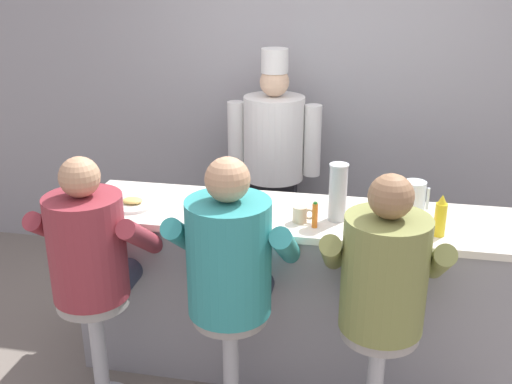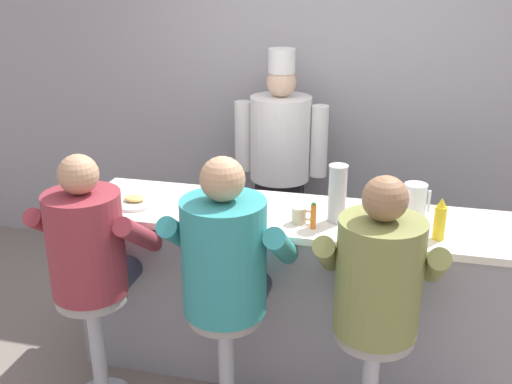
{
  "view_description": "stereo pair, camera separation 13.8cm",
  "coord_description": "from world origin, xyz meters",
  "px_view_note": "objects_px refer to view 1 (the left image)",
  "views": [
    {
      "loc": [
        0.35,
        -2.76,
        2.3
      ],
      "look_at": [
        -0.25,
        0.28,
        1.12
      ],
      "focal_mm": 42.0,
      "sensor_mm": 36.0,
      "label": 1
    },
    {
      "loc": [
        0.48,
        -2.73,
        2.3
      ],
      "look_at": [
        -0.25,
        0.28,
        1.12
      ],
      "focal_mm": 42.0,
      "sensor_mm": 36.0,
      "label": 2
    }
  ],
  "objects_px": {
    "diner_seated_teal": "(231,264)",
    "cook_in_whites_near": "(274,158)",
    "mustard_bottle_yellow": "(440,217)",
    "coffee_mug_tan": "(301,214)",
    "hot_sauce_bottle_orange": "(315,215)",
    "cup_stack_steel": "(338,192)",
    "cereal_bowl": "(215,209)",
    "breakfast_plate": "(133,204)",
    "diner_seated_olive": "(383,282)",
    "diner_seated_maroon": "(91,255)",
    "ketchup_bottle_red": "(388,215)",
    "water_pitcher_clear": "(414,200)"
  },
  "relations": [
    {
      "from": "breakfast_plate",
      "to": "diner_seated_maroon",
      "type": "relative_size",
      "value": 0.18
    },
    {
      "from": "mustard_bottle_yellow",
      "to": "diner_seated_olive",
      "type": "bearing_deg",
      "value": -124.79
    },
    {
      "from": "coffee_mug_tan",
      "to": "diner_seated_maroon",
      "type": "distance_m",
      "value": 1.11
    },
    {
      "from": "diner_seated_maroon",
      "to": "diner_seated_olive",
      "type": "height_order",
      "value": "diner_seated_olive"
    },
    {
      "from": "breakfast_plate",
      "to": "cup_stack_steel",
      "type": "relative_size",
      "value": 0.83
    },
    {
      "from": "breakfast_plate",
      "to": "diner_seated_teal",
      "type": "distance_m",
      "value": 0.83
    },
    {
      "from": "coffee_mug_tan",
      "to": "cook_in_whites_near",
      "type": "xyz_separation_m",
      "value": [
        -0.35,
        1.19,
        -0.08
      ]
    },
    {
      "from": "breakfast_plate",
      "to": "mustard_bottle_yellow",
      "type": "bearing_deg",
      "value": -2.48
    },
    {
      "from": "hot_sauce_bottle_orange",
      "to": "breakfast_plate",
      "type": "distance_m",
      "value": 1.06
    },
    {
      "from": "coffee_mug_tan",
      "to": "cup_stack_steel",
      "type": "bearing_deg",
      "value": 19.47
    },
    {
      "from": "diner_seated_teal",
      "to": "water_pitcher_clear",
      "type": "bearing_deg",
      "value": 34.58
    },
    {
      "from": "mustard_bottle_yellow",
      "to": "coffee_mug_tan",
      "type": "height_order",
      "value": "mustard_bottle_yellow"
    },
    {
      "from": "breakfast_plate",
      "to": "diner_seated_maroon",
      "type": "height_order",
      "value": "diner_seated_maroon"
    },
    {
      "from": "mustard_bottle_yellow",
      "to": "diner_seated_olive",
      "type": "relative_size",
      "value": 0.15
    },
    {
      "from": "ketchup_bottle_red",
      "to": "water_pitcher_clear",
      "type": "relative_size",
      "value": 1.27
    },
    {
      "from": "coffee_mug_tan",
      "to": "diner_seated_teal",
      "type": "relative_size",
      "value": 0.08
    },
    {
      "from": "breakfast_plate",
      "to": "diner_seated_teal",
      "type": "relative_size",
      "value": 0.18
    },
    {
      "from": "cereal_bowl",
      "to": "coffee_mug_tan",
      "type": "bearing_deg",
      "value": -4.06
    },
    {
      "from": "cup_stack_steel",
      "to": "cook_in_whites_near",
      "type": "distance_m",
      "value": 1.26
    },
    {
      "from": "diner_seated_maroon",
      "to": "diner_seated_teal",
      "type": "bearing_deg",
      "value": 0.19
    },
    {
      "from": "diner_seated_olive",
      "to": "cook_in_whites_near",
      "type": "bearing_deg",
      "value": 116.12
    },
    {
      "from": "hot_sauce_bottle_orange",
      "to": "cup_stack_steel",
      "type": "distance_m",
      "value": 0.19
    },
    {
      "from": "hot_sauce_bottle_orange",
      "to": "cook_in_whites_near",
      "type": "bearing_deg",
      "value": 108.97
    },
    {
      "from": "cereal_bowl",
      "to": "cook_in_whites_near",
      "type": "distance_m",
      "value": 1.16
    },
    {
      "from": "ketchup_bottle_red",
      "to": "breakfast_plate",
      "type": "relative_size",
      "value": 0.99
    },
    {
      "from": "coffee_mug_tan",
      "to": "cook_in_whites_near",
      "type": "relative_size",
      "value": 0.07
    },
    {
      "from": "breakfast_plate",
      "to": "cup_stack_steel",
      "type": "height_order",
      "value": "cup_stack_steel"
    },
    {
      "from": "mustard_bottle_yellow",
      "to": "coffee_mug_tan",
      "type": "distance_m",
      "value": 0.72
    },
    {
      "from": "mustard_bottle_yellow",
      "to": "water_pitcher_clear",
      "type": "relative_size",
      "value": 1.08
    },
    {
      "from": "cup_stack_steel",
      "to": "cook_in_whites_near",
      "type": "bearing_deg",
      "value": 115.5
    },
    {
      "from": "ketchup_bottle_red",
      "to": "breakfast_plate",
      "type": "xyz_separation_m",
      "value": [
        -1.43,
        0.14,
        -0.11
      ]
    },
    {
      "from": "hot_sauce_bottle_orange",
      "to": "diner_seated_olive",
      "type": "bearing_deg",
      "value": -45.41
    },
    {
      "from": "cup_stack_steel",
      "to": "diner_seated_teal",
      "type": "height_order",
      "value": "diner_seated_teal"
    },
    {
      "from": "hot_sauce_bottle_orange",
      "to": "cup_stack_steel",
      "type": "bearing_deg",
      "value": 48.79
    },
    {
      "from": "hot_sauce_bottle_orange",
      "to": "water_pitcher_clear",
      "type": "bearing_deg",
      "value": 25.17
    },
    {
      "from": "cereal_bowl",
      "to": "coffee_mug_tan",
      "type": "distance_m",
      "value": 0.49
    },
    {
      "from": "mustard_bottle_yellow",
      "to": "ketchup_bottle_red",
      "type": "bearing_deg",
      "value": -165.54
    },
    {
      "from": "water_pitcher_clear",
      "to": "diner_seated_teal",
      "type": "distance_m",
      "value": 1.08
    },
    {
      "from": "diner_seated_teal",
      "to": "cook_in_whites_near",
      "type": "xyz_separation_m",
      "value": [
        -0.06,
        1.61,
        0.04
      ]
    },
    {
      "from": "ketchup_bottle_red",
      "to": "diner_seated_teal",
      "type": "height_order",
      "value": "diner_seated_teal"
    },
    {
      "from": "cook_in_whites_near",
      "to": "mustard_bottle_yellow",
      "type": "bearing_deg",
      "value": -49.03
    },
    {
      "from": "hot_sauce_bottle_orange",
      "to": "coffee_mug_tan",
      "type": "xyz_separation_m",
      "value": [
        -0.08,
        0.06,
        -0.02
      ]
    },
    {
      "from": "water_pitcher_clear",
      "to": "coffee_mug_tan",
      "type": "xyz_separation_m",
      "value": [
        -0.59,
        -0.18,
        -0.06
      ]
    },
    {
      "from": "diner_seated_olive",
      "to": "cereal_bowl",
      "type": "bearing_deg",
      "value": 153.73
    },
    {
      "from": "diner_seated_maroon",
      "to": "cook_in_whites_near",
      "type": "relative_size",
      "value": 0.82
    },
    {
      "from": "diner_seated_maroon",
      "to": "mustard_bottle_yellow",
      "type": "bearing_deg",
      "value": 12.7
    },
    {
      "from": "cup_stack_steel",
      "to": "diner_seated_olive",
      "type": "height_order",
      "value": "diner_seated_olive"
    },
    {
      "from": "breakfast_plate",
      "to": "cereal_bowl",
      "type": "xyz_separation_m",
      "value": [
        0.49,
        -0.0,
        0.01
      ]
    },
    {
      "from": "coffee_mug_tan",
      "to": "cook_in_whites_near",
      "type": "height_order",
      "value": "cook_in_whites_near"
    },
    {
      "from": "mustard_bottle_yellow",
      "to": "cook_in_whites_near",
      "type": "bearing_deg",
      "value": 130.97
    }
  ]
}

